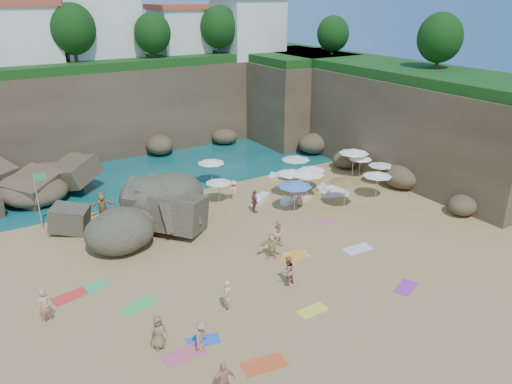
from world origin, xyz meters
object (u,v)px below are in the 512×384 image
parasol_1 (211,161)px  person_stand_6 (227,296)px  person_stand_2 (234,190)px  person_stand_3 (255,201)px  person_stand_0 (45,307)px  rock_outcrop (120,238)px  parasol_2 (312,168)px  lounger_0 (261,198)px  person_stand_4 (299,196)px  flag_pole (39,194)px  person_stand_1 (288,271)px  parasol_0 (219,181)px  person_stand_5 (102,205)px

parasol_1 → person_stand_6: 17.86m
person_stand_2 → person_stand_3: (0.13, -2.78, 0.07)m
parasol_1 → person_stand_0: bearing=-140.2°
person_stand_2 → person_stand_3: bearing=99.6°
rock_outcrop → parasol_2: parasol_2 is taller
lounger_0 → person_stand_4: size_ratio=1.35×
flag_pole → person_stand_1: (9.78, -13.83, -1.73)m
parasol_2 → person_stand_2: size_ratio=1.35×
parasol_0 → parasol_2: parasol_2 is taller
person_stand_5 → person_stand_6: size_ratio=1.11×
person_stand_5 → parasol_1: bearing=25.4°
person_stand_2 → person_stand_5: size_ratio=0.85×
rock_outcrop → person_stand_6: bearing=-79.0°
person_stand_6 → person_stand_3: bearing=137.9°
flag_pole → person_stand_2: (13.11, -2.12, -1.77)m
lounger_0 → person_stand_2: bearing=111.8°
person_stand_5 → person_stand_0: bearing=-104.5°
flag_pole → person_stand_2: flag_pole is taller
person_stand_3 → person_stand_1: bearing=169.6°
person_stand_1 → flag_pole: bearing=-62.9°
rock_outcrop → person_stand_2: rock_outcrop is taller
flag_pole → lounger_0: flag_pole is taller
parasol_0 → parasol_1: size_ratio=0.89×
parasol_2 → person_stand_4: parasol_2 is taller
person_stand_0 → parasol_2: bearing=11.7°
parasol_2 → lounger_0: bearing=175.8°
flag_pole → parasol_1: flag_pole is taller
parasol_0 → person_stand_4: parasol_0 is taller
parasol_1 → person_stand_1: size_ratio=1.33×
flag_pole → person_stand_4: bearing=-18.3°
person_stand_1 → parasol_1: bearing=-110.8°
person_stand_2 → person_stand_5: bearing=-5.9°
person_stand_3 → person_stand_4: (3.46, -0.64, -0.10)m
person_stand_3 → person_stand_4: person_stand_3 is taller
person_stand_4 → person_stand_6: size_ratio=0.90×
person_stand_0 → person_stand_3: bearing=14.0°
lounger_0 → person_stand_3: size_ratio=1.18×
flag_pole → parasol_0: size_ratio=2.04×
person_stand_4 → person_stand_6: (-10.81, -8.70, 0.08)m
person_stand_0 → person_stand_2: person_stand_0 is taller
person_stand_1 → person_stand_4: bearing=-138.0°
rock_outcrop → person_stand_4: 12.98m
person_stand_1 → person_stand_2: 12.18m
parasol_0 → parasol_2: size_ratio=0.93×
rock_outcrop → person_stand_0: 8.94m
parasol_1 → person_stand_5: (-9.46, -1.98, -0.98)m
flag_pole → person_stand_3: 14.22m
person_stand_6 → person_stand_2: bearing=145.4°
flag_pole → parasol_2: size_ratio=1.90×
rock_outcrop → person_stand_1: 11.71m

